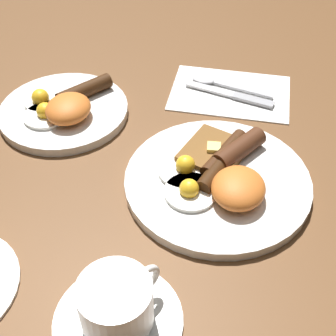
# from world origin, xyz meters

# --- Properties ---
(ground_plane) EXTENTS (3.00, 3.00, 0.00)m
(ground_plane) POSITION_xyz_m (0.00, 0.00, 0.00)
(ground_plane) COLOR brown
(breakfast_plate_near) EXTENTS (0.27, 0.27, 0.05)m
(breakfast_plate_near) POSITION_xyz_m (0.00, -0.00, 0.01)
(breakfast_plate_near) COLOR white
(breakfast_plate_near) RESTS_ON ground_plane
(breakfast_plate_far) EXTENTS (0.22, 0.22, 0.05)m
(breakfast_plate_far) POSITION_xyz_m (0.09, 0.28, 0.02)
(breakfast_plate_far) COLOR white
(breakfast_plate_far) RESTS_ON ground_plane
(teacup_near) EXTENTS (0.15, 0.15, 0.07)m
(teacup_near) POSITION_xyz_m (-0.24, 0.06, 0.03)
(teacup_near) COLOR white
(teacup_near) RESTS_ON ground_plane
(napkin) EXTENTS (0.17, 0.23, 0.01)m
(napkin) POSITION_xyz_m (0.23, 0.03, 0.00)
(napkin) COLOR white
(napkin) RESTS_ON ground_plane
(knife) EXTENTS (0.04, 0.16, 0.01)m
(knife) POSITION_xyz_m (0.22, 0.02, 0.01)
(knife) COLOR silver
(knife) RESTS_ON napkin
(spoon) EXTENTS (0.04, 0.16, 0.01)m
(spoon) POSITION_xyz_m (0.25, 0.07, 0.01)
(spoon) COLOR silver
(spoon) RESTS_ON napkin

